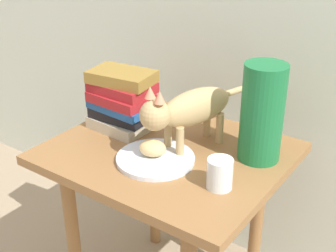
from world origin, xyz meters
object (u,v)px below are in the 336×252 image
side_table (168,176)px  cat (188,109)px  green_vase (262,113)px  plate (155,159)px  bread_roll (153,148)px  candle_jar (220,175)px  book_stack (122,101)px

side_table → cat: size_ratio=1.51×
cat → green_vase: size_ratio=1.59×
cat → green_vase: (0.20, 0.07, 0.01)m
side_table → green_vase: (0.25, 0.11, 0.24)m
green_vase → plate: bearing=-141.2°
bread_roll → plate: bearing=-3.2°
plate → candle_jar: candle_jar is taller
side_table → cat: bearing=40.8°
side_table → bread_roll: bearing=-88.6°
book_stack → side_table: bearing=-8.2°
side_table → candle_jar: candle_jar is taller
cat → book_stack: 0.25m
book_stack → green_vase: (0.45, 0.08, 0.04)m
cat → book_stack: (-0.25, -0.01, -0.03)m
cat → bread_roll: bearing=-110.5°
book_stack → green_vase: bearing=10.4°
plate → cat: size_ratio=0.50×
side_table → candle_jar: size_ratio=8.23×
side_table → bread_roll: 0.16m
bread_roll → book_stack: book_stack is taller
side_table → book_stack: 0.29m
plate → green_vase: green_vase is taller
bread_roll → candle_jar: (0.23, -0.01, -0.00)m
bread_roll → cat: cat is taller
side_table → plate: plate is taller
cat → green_vase: 0.22m
bread_roll → side_table: bearing=91.4°
green_vase → candle_jar: (-0.02, -0.20, -0.11)m
green_vase → side_table: bearing=-155.6°
plate → candle_jar: (0.22, -0.01, 0.03)m
side_table → bread_roll: bread_roll is taller
plate → bread_roll: bread_roll is taller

